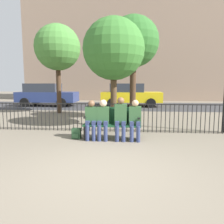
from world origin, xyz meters
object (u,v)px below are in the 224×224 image
(park_bench, at_px, (112,122))
(backpack, at_px, (76,134))
(seated_person_0, at_px, (91,118))
(tree_1, at_px, (133,42))
(seated_person_1, at_px, (103,117))
(seated_person_3, at_px, (135,118))
(tree_0, at_px, (58,48))
(seated_person_2, at_px, (121,117))
(tree_2, at_px, (114,49))
(parked_car_0, at_px, (46,94))
(parked_car_1, at_px, (130,95))

(park_bench, bearing_deg, backpack, -175.11)
(seated_person_0, relative_size, tree_1, 0.25)
(seated_person_1, relative_size, seated_person_3, 1.00)
(seated_person_0, relative_size, tree_0, 0.24)
(seated_person_0, xyz_separation_m, tree_0, (-2.82, 5.52, 2.86))
(park_bench, distance_m, seated_person_0, 0.62)
(seated_person_1, relative_size, seated_person_2, 0.94)
(seated_person_0, bearing_deg, park_bench, 12.72)
(seated_person_0, height_order, tree_2, tree_2)
(seated_person_2, xyz_separation_m, seated_person_3, (0.40, -0.00, -0.04))
(seated_person_0, relative_size, parked_car_0, 0.27)
(seated_person_3, height_order, backpack, seated_person_3)
(backpack, distance_m, tree_0, 6.83)
(backpack, bearing_deg, parked_car_1, 81.12)
(park_bench, xyz_separation_m, backpack, (-1.05, -0.09, -0.34))
(seated_person_2, distance_m, seated_person_3, 0.41)
(seated_person_1, distance_m, tree_1, 4.74)
(seated_person_0, relative_size, backpack, 3.65)
(seated_person_3, relative_size, parked_car_0, 0.27)
(tree_0, bearing_deg, seated_person_0, -62.91)
(seated_person_0, relative_size, seated_person_1, 0.98)
(park_bench, bearing_deg, tree_2, 93.62)
(tree_0, relative_size, tree_2, 1.19)
(seated_person_2, bearing_deg, backpack, 178.35)
(backpack, xyz_separation_m, parked_car_0, (-4.55, 9.10, 0.69))
(seated_person_1, xyz_separation_m, parked_car_0, (-5.34, 9.14, 0.19))
(tree_1, xyz_separation_m, tree_2, (-0.71, -1.82, -0.57))
(seated_person_3, distance_m, tree_0, 7.42)
(seated_person_0, xyz_separation_m, seated_person_1, (0.34, 0.00, 0.02))
(seated_person_3, bearing_deg, backpack, 178.61)
(seated_person_0, xyz_separation_m, seated_person_2, (0.84, 0.01, 0.05))
(tree_0, height_order, parked_car_1, tree_0)
(backpack, relative_size, tree_0, 0.07)
(seated_person_2, bearing_deg, seated_person_1, -179.52)
(parked_car_0, relative_size, parked_car_1, 1.00)
(tree_1, height_order, parked_car_1, tree_1)
(backpack, bearing_deg, parked_car_0, 116.53)
(seated_person_1, xyz_separation_m, tree_2, (0.13, 1.96, 2.17))
(tree_0, xyz_separation_m, tree_2, (3.29, -3.56, -0.67))
(park_bench, relative_size, seated_person_0, 1.45)
(seated_person_2, height_order, tree_0, tree_0)
(seated_person_1, height_order, parked_car_0, parked_car_0)
(seated_person_2, relative_size, parked_car_1, 0.29)
(tree_1, bearing_deg, seated_person_3, -89.02)
(seated_person_1, height_order, seated_person_2, seated_person_2)
(park_bench, distance_m, parked_car_1, 9.36)
(backpack, xyz_separation_m, parked_car_1, (1.47, 9.43, 0.69))
(seated_person_2, xyz_separation_m, tree_1, (0.34, 3.77, 2.71))
(tree_1, height_order, tree_2, tree_1)
(seated_person_3, height_order, tree_2, tree_2)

